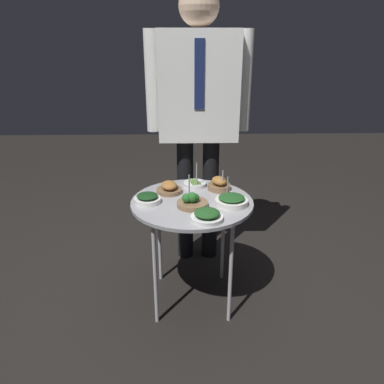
{
  "coord_description": "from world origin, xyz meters",
  "views": [
    {
      "loc": [
        -0.05,
        -1.79,
        1.42
      ],
      "look_at": [
        0.0,
        0.0,
        0.67
      ],
      "focal_mm": 35.0,
      "sensor_mm": 36.0,
      "label": 1
    }
  ],
  "objects_px": {
    "bowl_spinach_mid_left": "(207,216)",
    "bowl_roast_front_right": "(219,184)",
    "bowl_broccoli_center": "(192,201)",
    "bowl_spinach_mid_right": "(147,199)",
    "bowl_roast_back_right": "(169,188)",
    "waiter_figure": "(198,100)",
    "bowl_asparagus_far_rim": "(195,184)",
    "serving_cart": "(192,209)",
    "bowl_spinach_back_left": "(231,200)"
  },
  "relations": [
    {
      "from": "bowl_spinach_mid_left",
      "to": "bowl_roast_front_right",
      "type": "relative_size",
      "value": 1.18
    },
    {
      "from": "bowl_broccoli_center",
      "to": "bowl_spinach_mid_right",
      "type": "xyz_separation_m",
      "value": [
        -0.23,
        0.05,
        -0.01
      ]
    },
    {
      "from": "bowl_roast_back_right",
      "to": "waiter_figure",
      "type": "relative_size",
      "value": 0.08
    },
    {
      "from": "bowl_roast_back_right",
      "to": "bowl_broccoli_center",
      "type": "bearing_deg",
      "value": -56.32
    },
    {
      "from": "bowl_asparagus_far_rim",
      "to": "waiter_figure",
      "type": "distance_m",
      "value": 0.51
    },
    {
      "from": "serving_cart",
      "to": "bowl_spinach_mid_left",
      "type": "height_order",
      "value": "bowl_spinach_mid_left"
    },
    {
      "from": "serving_cart",
      "to": "bowl_broccoli_center",
      "type": "relative_size",
      "value": 4.09
    },
    {
      "from": "bowl_roast_back_right",
      "to": "bowl_spinach_mid_left",
      "type": "distance_m",
      "value": 0.39
    },
    {
      "from": "waiter_figure",
      "to": "bowl_spinach_back_left",
      "type": "bearing_deg",
      "value": -74.02
    },
    {
      "from": "serving_cart",
      "to": "bowl_roast_front_right",
      "type": "distance_m",
      "value": 0.23
    },
    {
      "from": "bowl_roast_back_right",
      "to": "bowl_roast_front_right",
      "type": "height_order",
      "value": "bowl_roast_front_right"
    },
    {
      "from": "bowl_broccoli_center",
      "to": "bowl_asparagus_far_rim",
      "type": "height_order",
      "value": "bowl_broccoli_center"
    },
    {
      "from": "serving_cart",
      "to": "waiter_figure",
      "type": "bearing_deg",
      "value": 83.96
    },
    {
      "from": "bowl_asparagus_far_rim",
      "to": "bowl_roast_front_right",
      "type": "distance_m",
      "value": 0.15
    },
    {
      "from": "bowl_roast_front_right",
      "to": "bowl_spinach_mid_right",
      "type": "bearing_deg",
      "value": -156.31
    },
    {
      "from": "bowl_broccoli_center",
      "to": "waiter_figure",
      "type": "xyz_separation_m",
      "value": [
        0.05,
        0.54,
        0.42
      ]
    },
    {
      "from": "bowl_spinach_back_left",
      "to": "waiter_figure",
      "type": "bearing_deg",
      "value": 105.98
    },
    {
      "from": "bowl_spinach_back_left",
      "to": "waiter_figure",
      "type": "height_order",
      "value": "waiter_figure"
    },
    {
      "from": "bowl_spinach_mid_right",
      "to": "bowl_broccoli_center",
      "type": "bearing_deg",
      "value": -12.78
    },
    {
      "from": "bowl_spinach_back_left",
      "to": "waiter_figure",
      "type": "xyz_separation_m",
      "value": [
        -0.15,
        0.53,
        0.43
      ]
    },
    {
      "from": "bowl_roast_back_right",
      "to": "bowl_asparagus_far_rim",
      "type": "relative_size",
      "value": 0.93
    },
    {
      "from": "bowl_roast_back_right",
      "to": "bowl_spinach_back_left",
      "type": "distance_m",
      "value": 0.36
    },
    {
      "from": "bowl_spinach_back_left",
      "to": "serving_cart",
      "type": "bearing_deg",
      "value": 165.46
    },
    {
      "from": "bowl_asparagus_far_rim",
      "to": "bowl_roast_front_right",
      "type": "height_order",
      "value": "bowl_asparagus_far_rim"
    },
    {
      "from": "serving_cart",
      "to": "bowl_spinach_back_left",
      "type": "bearing_deg",
      "value": -14.54
    },
    {
      "from": "bowl_roast_back_right",
      "to": "bowl_roast_front_right",
      "type": "xyz_separation_m",
      "value": [
        0.28,
        0.04,
        0.0
      ]
    },
    {
      "from": "bowl_broccoli_center",
      "to": "bowl_asparagus_far_rim",
      "type": "bearing_deg",
      "value": 85.57
    },
    {
      "from": "bowl_asparagus_far_rim",
      "to": "bowl_spinach_mid_right",
      "type": "bearing_deg",
      "value": -138.02
    },
    {
      "from": "bowl_broccoli_center",
      "to": "bowl_spinach_mid_left",
      "type": "bearing_deg",
      "value": -67.53
    },
    {
      "from": "bowl_asparagus_far_rim",
      "to": "waiter_figure",
      "type": "xyz_separation_m",
      "value": [
        0.03,
        0.26,
        0.43
      ]
    },
    {
      "from": "bowl_spinach_mid_left",
      "to": "bowl_roast_front_right",
      "type": "bearing_deg",
      "value": 76.38
    },
    {
      "from": "bowl_spinach_back_left",
      "to": "bowl_roast_front_right",
      "type": "bearing_deg",
      "value": 102.08
    },
    {
      "from": "bowl_spinach_back_left",
      "to": "bowl_roast_front_right",
      "type": "relative_size",
      "value": 1.31
    },
    {
      "from": "bowl_spinach_mid_left",
      "to": "waiter_figure",
      "type": "relative_size",
      "value": 0.09
    },
    {
      "from": "bowl_roast_back_right",
      "to": "bowl_spinach_mid_right",
      "type": "xyz_separation_m",
      "value": [
        -0.11,
        -0.13,
        -0.0
      ]
    },
    {
      "from": "bowl_spinach_back_left",
      "to": "bowl_roast_back_right",
      "type": "bearing_deg",
      "value": 152.52
    },
    {
      "from": "bowl_asparagus_far_rim",
      "to": "bowl_roast_front_right",
      "type": "relative_size",
      "value": 1.17
    },
    {
      "from": "bowl_roast_front_right",
      "to": "bowl_broccoli_center",
      "type": "bearing_deg",
      "value": -125.12
    },
    {
      "from": "bowl_spinach_back_left",
      "to": "waiter_figure",
      "type": "distance_m",
      "value": 0.69
    },
    {
      "from": "serving_cart",
      "to": "bowl_roast_back_right",
      "type": "distance_m",
      "value": 0.18
    },
    {
      "from": "bowl_broccoli_center",
      "to": "bowl_asparagus_far_rim",
      "type": "relative_size",
      "value": 1.04
    },
    {
      "from": "bowl_spinach_mid_right",
      "to": "bowl_spinach_back_left",
      "type": "relative_size",
      "value": 0.82
    },
    {
      "from": "waiter_figure",
      "to": "bowl_asparagus_far_rim",
      "type": "bearing_deg",
      "value": -96.25
    },
    {
      "from": "bowl_broccoli_center",
      "to": "bowl_spinach_mid_left",
      "type": "xyz_separation_m",
      "value": [
        0.06,
        -0.16,
        -0.0
      ]
    },
    {
      "from": "bowl_roast_front_right",
      "to": "waiter_figure",
      "type": "bearing_deg",
      "value": 108.43
    },
    {
      "from": "bowl_roast_back_right",
      "to": "bowl_spinach_back_left",
      "type": "bearing_deg",
      "value": -27.48
    },
    {
      "from": "serving_cart",
      "to": "bowl_asparagus_far_rim",
      "type": "height_order",
      "value": "bowl_asparagus_far_rim"
    },
    {
      "from": "serving_cart",
      "to": "bowl_roast_front_right",
      "type": "height_order",
      "value": "bowl_roast_front_right"
    },
    {
      "from": "bowl_spinach_mid_right",
      "to": "waiter_figure",
      "type": "bearing_deg",
      "value": 60.07
    },
    {
      "from": "bowl_spinach_mid_left",
      "to": "bowl_roast_back_right",
      "type": "bearing_deg",
      "value": 118.82
    }
  ]
}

